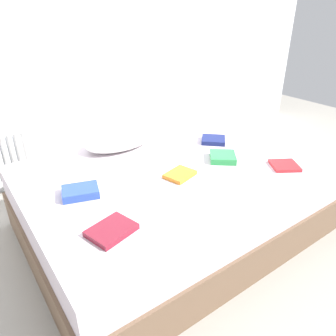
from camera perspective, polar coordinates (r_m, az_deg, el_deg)
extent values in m
plane|color=#9E998E|center=(2.48, 0.68, -10.31)|extent=(8.00, 8.00, 0.00)
cube|color=silver|center=(3.16, -15.28, 24.40)|extent=(6.00, 0.10, 2.80)
cube|color=brown|center=(2.40, 0.70, -7.67)|extent=(2.00, 1.50, 0.28)
cube|color=silver|center=(2.27, 0.74, -2.49)|extent=(1.96, 1.46, 0.22)
cylinder|color=white|center=(3.03, -27.83, 1.21)|extent=(0.04, 0.04, 0.48)
cylinder|color=white|center=(3.03, -26.83, 1.49)|extent=(0.04, 0.04, 0.48)
cylinder|color=white|center=(3.04, -25.82, 1.77)|extent=(0.04, 0.04, 0.48)
cylinder|color=white|center=(3.05, -24.82, 2.05)|extent=(0.04, 0.04, 0.48)
cylinder|color=white|center=(3.06, -23.83, 2.32)|extent=(0.04, 0.04, 0.48)
cube|color=white|center=(3.12, -26.47, -2.29)|extent=(0.43, 0.04, 0.04)
ellipsoid|color=white|center=(2.54, -8.71, 4.93)|extent=(0.56, 0.33, 0.12)
cube|color=#2847B7|center=(1.97, -15.36, -4.11)|extent=(0.25, 0.21, 0.05)
cube|color=orange|center=(2.11, 2.14, -1.16)|extent=(0.22, 0.19, 0.03)
cube|color=navy|center=(2.66, 8.10, 4.98)|extent=(0.26, 0.26, 0.04)
cube|color=green|center=(2.35, 9.75, 1.94)|extent=(0.26, 0.26, 0.05)
cube|color=maroon|center=(1.64, -10.05, -10.87)|extent=(0.26, 0.22, 0.03)
cube|color=red|center=(2.37, 20.10, 0.42)|extent=(0.24, 0.24, 0.02)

